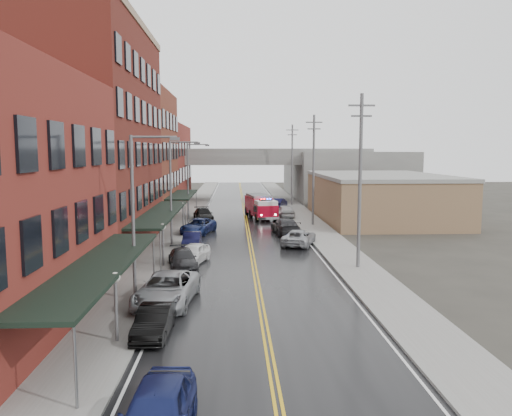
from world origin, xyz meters
name	(u,v)px	position (x,y,z in m)	size (l,w,h in m)	color
ground	(271,361)	(0.00, 0.00, 0.00)	(220.00, 220.00, 0.00)	#2D2B26
road	(248,234)	(0.00, 30.00, 0.01)	(11.00, 160.00, 0.02)	black
sidewalk_left	(174,234)	(-7.30, 30.00, 0.07)	(3.00, 160.00, 0.15)	slate
sidewalk_right	(322,233)	(7.30, 30.00, 0.07)	(3.00, 160.00, 0.15)	slate
curb_left	(191,234)	(-5.65, 30.00, 0.07)	(0.30, 160.00, 0.15)	gray
curb_right	(305,233)	(5.65, 30.00, 0.07)	(0.30, 160.00, 0.15)	gray
brick_building_b	(88,141)	(-13.30, 23.00, 9.00)	(9.00, 20.00, 18.00)	#572017
brick_building_c	(132,157)	(-13.30, 40.50, 7.50)	(9.00, 15.00, 15.00)	maroon
brick_building_far	(156,165)	(-13.30, 58.00, 6.00)	(9.00, 20.00, 12.00)	maroon
tan_building	(379,198)	(16.00, 40.00, 2.50)	(14.00, 22.00, 5.00)	#8E694C
right_far_block	(342,174)	(18.00, 70.00, 4.00)	(18.00, 30.00, 8.00)	slate
awning_0	(101,265)	(-7.49, 4.00, 2.99)	(2.60, 16.00, 3.09)	black
awning_1	(161,213)	(-7.49, 23.00, 2.99)	(2.60, 18.00, 3.09)	black
awning_2	(183,195)	(-7.49, 40.50, 2.99)	(2.60, 13.00, 3.09)	black
globe_lamp_0	(115,291)	(-6.40, 2.00, 2.31)	(0.44, 0.44, 3.12)	#59595B
globe_lamp_1	(163,235)	(-6.40, 16.00, 2.31)	(0.44, 0.44, 3.12)	#59595B
globe_lamp_2	(183,211)	(-6.40, 30.00, 2.31)	(0.44, 0.44, 3.12)	#59595B
street_lamp_0	(137,207)	(-6.55, 8.00, 5.19)	(2.64, 0.22, 9.00)	#59595B
street_lamp_1	(174,186)	(-6.55, 24.00, 5.19)	(2.64, 0.22, 9.00)	#59595B
street_lamp_2	(190,176)	(-6.55, 40.00, 5.19)	(2.64, 0.22, 9.00)	#59595B
utility_pole_0	(360,178)	(7.20, 15.00, 6.31)	(1.80, 0.24, 12.00)	#59595B
utility_pole_1	(314,168)	(7.20, 35.00, 6.31)	(1.80, 0.24, 12.00)	#59595B
utility_pole_2	(292,163)	(7.20, 55.00, 6.31)	(1.80, 0.24, 12.00)	#59595B
overpass	(243,164)	(0.00, 62.00, 5.99)	(40.00, 10.00, 7.50)	slate
fire_truck	(261,206)	(1.82, 41.20, 1.53)	(4.15, 8.05, 2.82)	#A6071E
parked_car_left_0	(157,413)	(-3.60, -5.20, 0.81)	(1.91, 4.75, 1.62)	#141C4D
parked_car_left_1	(154,321)	(-4.96, 2.89, 0.66)	(1.40, 4.02, 1.32)	black
parked_car_left_2	(167,289)	(-5.00, 7.41, 0.83)	(2.77, 6.00, 1.67)	#909397
parked_car_left_3	(183,259)	(-5.00, 15.70, 0.66)	(1.85, 4.56, 1.32)	#232325
parked_car_left_4	(193,253)	(-4.43, 17.26, 0.73)	(1.71, 4.26, 1.45)	silver
parked_car_left_5	(192,240)	(-4.97, 22.85, 0.68)	(1.43, 4.10, 1.35)	black
parked_car_left_6	(198,226)	(-4.95, 30.42, 0.74)	(2.46, 5.34, 1.48)	navy
parked_car_left_7	(203,215)	(-5.00, 39.20, 0.75)	(2.10, 5.16, 1.50)	black
parked_car_right_0	(299,237)	(4.21, 23.80, 0.70)	(2.32, 5.03, 1.40)	#93959A
parked_car_right_1	(285,226)	(3.65, 29.80, 0.79)	(2.21, 5.44, 1.58)	#28272A
parked_car_right_2	(285,211)	(4.87, 41.80, 0.81)	(1.90, 4.73, 1.61)	#B4B4B4
parked_car_right_3	(279,203)	(5.00, 51.94, 0.72)	(1.53, 4.39, 1.45)	black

